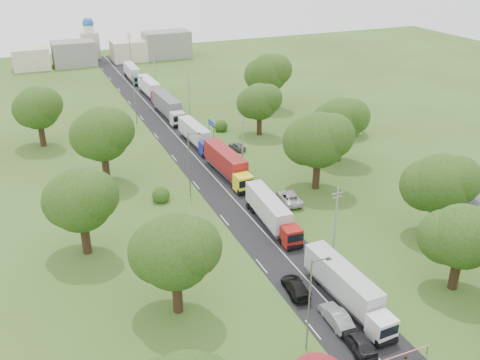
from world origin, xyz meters
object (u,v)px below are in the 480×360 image
truck_0 (347,287)px  info_sign (211,126)px  car_lane_mid (336,317)px  car_lane_front (358,341)px

truck_0 → info_sign: bearing=86.0°
info_sign → truck_0: size_ratio=0.29×
car_lane_mid → info_sign: bearing=-94.1°
truck_0 → car_lane_front: truck_0 is taller
car_lane_front → info_sign: bearing=-91.3°
info_sign → car_lane_mid: 53.41m
truck_0 → car_lane_mid: size_ratio=2.94×
truck_0 → car_lane_front: (-2.67, -6.06, -1.22)m
car_lane_front → car_lane_mid: car_lane_front is taller
info_sign → truck_0: bearing=-94.0°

